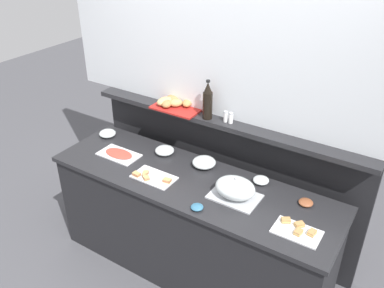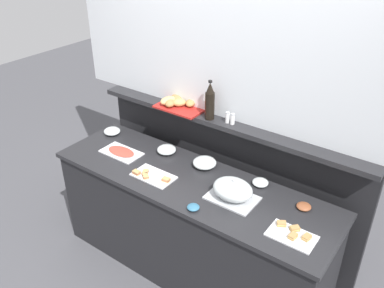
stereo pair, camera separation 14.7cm
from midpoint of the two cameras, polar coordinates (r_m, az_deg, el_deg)
ground_plane at (r=3.98m, az=3.56°, el=-11.36°), size 12.00×12.00×0.00m
buffet_counter at (r=3.30m, az=-1.44°, el=-11.37°), size 2.23×0.67×0.89m
back_ledge_unit at (r=3.53m, az=3.17°, el=-4.48°), size 2.39×0.22×1.19m
upper_wall_panel at (r=3.03m, az=4.10°, el=15.98°), size 2.99×0.08×1.41m
sandwich_platter_side at (r=2.65m, az=12.87°, el=-11.66°), size 0.29×0.18×0.04m
sandwich_platter_front at (r=3.07m, az=-6.88°, el=-4.60°), size 0.32×0.19×0.04m
cold_cuts_platter at (r=3.38m, az=-11.34°, el=-1.42°), size 0.34×0.19×0.02m
serving_cloche at (r=2.83m, az=4.53°, el=-6.23°), size 0.34×0.24×0.17m
glass_bowl_large at (r=3.17m, az=0.36°, el=-2.63°), size 0.18×0.18×0.07m
glass_bowl_medium at (r=3.02m, az=8.18°, el=-5.05°), size 0.12×0.12×0.05m
glass_bowl_small at (r=3.34m, az=-5.08°, el=-0.95°), size 0.15×0.15×0.06m
glass_bowl_extra at (r=3.68m, az=-12.77°, el=1.40°), size 0.14×0.14×0.06m
condiment_bowl_dark at (r=2.87m, az=14.11°, el=-7.90°), size 0.10×0.10×0.03m
condiment_bowl_red at (r=2.75m, az=-0.84°, el=-8.78°), size 0.08×0.08×0.03m
wine_bottle_dark at (r=3.16m, az=0.85°, el=5.92°), size 0.08×0.08×0.32m
salt_shaker at (r=3.15m, az=3.38°, el=3.81°), size 0.03×0.03×0.09m
pepper_shaker at (r=3.14m, az=4.08°, el=3.61°), size 0.03×0.03×0.09m
bread_basket at (r=3.40m, az=-3.79°, el=5.62°), size 0.40×0.26×0.08m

